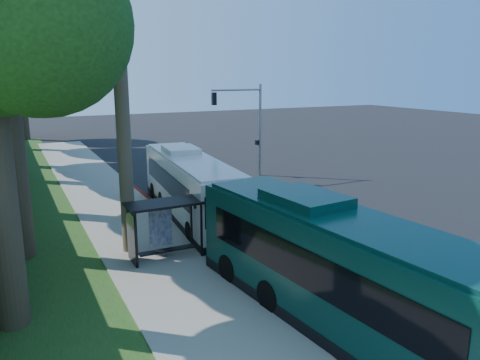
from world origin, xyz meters
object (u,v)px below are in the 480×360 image
bus_shelter (158,219)px  teal_bus (348,273)px  white_bus (191,185)px  pickup (266,194)px

bus_shelter → teal_bus: 8.81m
white_bus → teal_bus: size_ratio=0.91×
bus_shelter → pickup: size_ratio=0.64×
white_bus → pickup: 5.00m
bus_shelter → white_bus: (3.47, 5.27, -0.04)m
pickup → bus_shelter: bearing=-134.6°
bus_shelter → teal_bus: bearing=-67.0°
bus_shelter → pickup: (8.35, 5.37, -1.11)m
white_bus → bus_shelter: bearing=-118.4°
teal_bus → pickup: (4.91, 13.47, -1.24)m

